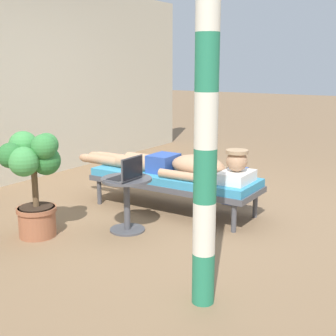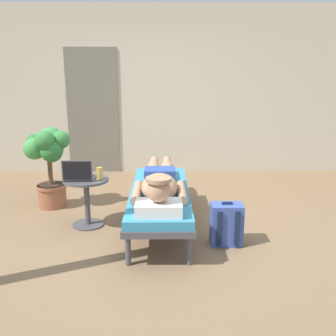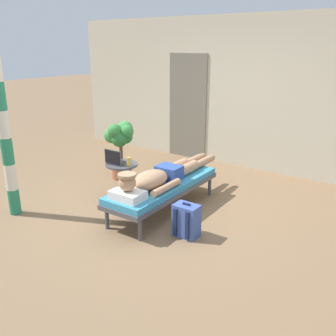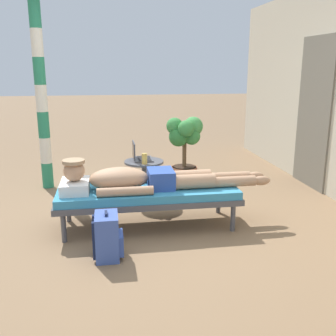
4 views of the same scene
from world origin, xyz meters
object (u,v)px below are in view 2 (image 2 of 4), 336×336
laptop (79,175)px  potted_plant (48,158)px  person_reclining (160,182)px  lounge_chair (160,196)px  side_table (87,194)px  drink_glass (100,173)px  backpack (226,224)px

laptop → potted_plant: potted_plant is taller
laptop → potted_plant: bearing=127.6°
potted_plant → person_reclining: bearing=-27.9°
lounge_chair → laptop: 0.87m
person_reclining → potted_plant: (-1.36, 0.72, 0.09)m
side_table → drink_glass: bearing=-2.7°
side_table → drink_glass: (0.15, -0.01, 0.23)m
lounge_chair → drink_glass: bearing=177.2°
laptop → potted_plant: size_ratio=0.32×
laptop → backpack: bearing=-15.6°
lounge_chair → side_table: 0.78m
laptop → drink_glass: (0.21, 0.04, 0.00)m
drink_glass → backpack: 1.41m
side_table → potted_plant: potted_plant is taller
lounge_chair → potted_plant: potted_plant is taller
person_reclining → laptop: size_ratio=7.00×
backpack → lounge_chair: bearing=146.3°
person_reclining → drink_glass: (-0.63, 0.09, 0.07)m
backpack → person_reclining: bearing=150.5°
side_table → laptop: bearing=-139.5°
potted_plant → backpack: bearing=-28.5°
side_table → potted_plant: bearing=132.9°
person_reclining → drink_glass: 0.64m
person_reclining → backpack: (0.64, -0.36, -0.32)m
lounge_chair → laptop: size_ratio=6.07×
lounge_chair → backpack: 0.79m
potted_plant → drink_glass: bearing=-40.8°
lounge_chair → potted_plant: (-1.36, 0.66, 0.27)m
side_table → person_reclining: bearing=-7.4°
side_table → drink_glass: size_ratio=4.14×
lounge_chair → laptop: laptop is taller
lounge_chair → laptop: bearing=-179.1°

